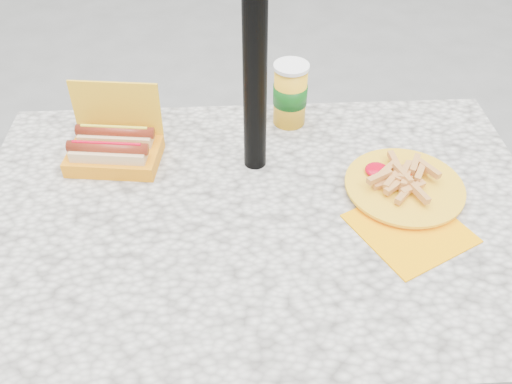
{
  "coord_description": "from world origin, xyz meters",
  "views": [
    {
      "loc": [
        -0.05,
        -0.8,
        1.53
      ],
      "look_at": [
        -0.01,
        0.0,
        0.8
      ],
      "focal_mm": 38.0,
      "sensor_mm": 36.0,
      "label": 1
    }
  ],
  "objects_px": {
    "umbrella_pole": "(255,16)",
    "soda_cup": "(290,94)",
    "hotdog_box": "(114,147)",
    "fries_plate": "(404,188)"
  },
  "relations": [
    {
      "from": "hotdog_box",
      "to": "soda_cup",
      "type": "bearing_deg",
      "value": 25.35
    },
    {
      "from": "umbrella_pole",
      "to": "hotdog_box",
      "type": "bearing_deg",
      "value": 175.43
    },
    {
      "from": "hotdog_box",
      "to": "fries_plate",
      "type": "xyz_separation_m",
      "value": [
        0.63,
        -0.14,
        -0.02
      ]
    },
    {
      "from": "umbrella_pole",
      "to": "soda_cup",
      "type": "bearing_deg",
      "value": 59.79
    },
    {
      "from": "soda_cup",
      "to": "fries_plate",
      "type": "bearing_deg",
      "value": -51.92
    },
    {
      "from": "hotdog_box",
      "to": "fries_plate",
      "type": "height_order",
      "value": "hotdog_box"
    },
    {
      "from": "umbrella_pole",
      "to": "hotdog_box",
      "type": "relative_size",
      "value": 10.08
    },
    {
      "from": "umbrella_pole",
      "to": "fries_plate",
      "type": "distance_m",
      "value": 0.47
    },
    {
      "from": "hotdog_box",
      "to": "umbrella_pole",
      "type": "bearing_deg",
      "value": 2.65
    },
    {
      "from": "fries_plate",
      "to": "umbrella_pole",
      "type": "bearing_deg",
      "value": 159.06
    }
  ]
}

